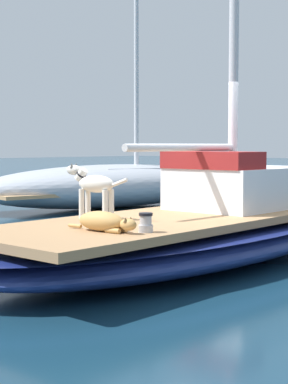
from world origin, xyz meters
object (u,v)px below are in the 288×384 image
Objects in this scene: deck_winch at (146,223)px; dog_tan at (104,222)px; dog_white at (93,186)px; sailboat_main at (195,237)px; moored_boat_port_side at (112,185)px.

dog_tan is at bearing -144.02° from deck_winch.
dog_white is 0.98× the size of dog_tan.
deck_winch is (0.37, 0.27, -0.01)m from dog_tan.
deck_winch is (0.79, -1.79, 0.42)m from sailboat_main.
dog_tan is (0.42, -2.06, 0.43)m from sailboat_main.
moored_boat_port_side reaches higher than dog_tan.
dog_white is at bearing -111.46° from sailboat_main.
dog_white reaches higher than deck_winch.
deck_winch is (1.33, -0.43, -0.32)m from dog_white.
deck_winch is at bearing -41.04° from moored_boat_port_side.
dog_tan is at bearing -36.02° from dog_white.
sailboat_main is 2.00m from deck_winch.
moored_boat_port_side is (-5.84, 5.81, -0.51)m from dog_white.
dog_white reaches higher than sailboat_main.
dog_white is 4.44× the size of deck_winch.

